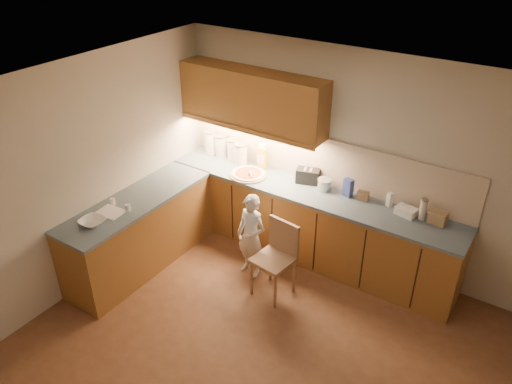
{
  "coord_description": "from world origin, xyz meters",
  "views": [
    {
      "loc": [
        1.96,
        -2.96,
        3.89
      ],
      "look_at": [
        -0.8,
        1.2,
        1.0
      ],
      "focal_mm": 35.0,
      "sensor_mm": 36.0,
      "label": 1
    }
  ],
  "objects_px": {
    "child": "(251,236)",
    "wooden_chair": "(277,253)",
    "pizza_on_board": "(248,174)",
    "toaster": "(308,176)",
    "oil_jug": "(262,157)"
  },
  "relations": [
    {
      "from": "pizza_on_board",
      "to": "toaster",
      "type": "xyz_separation_m",
      "value": [
        0.7,
        0.26,
        0.07
      ]
    },
    {
      "from": "child",
      "to": "oil_jug",
      "type": "distance_m",
      "value": 1.13
    },
    {
      "from": "oil_jug",
      "to": "toaster",
      "type": "height_order",
      "value": "oil_jug"
    },
    {
      "from": "pizza_on_board",
      "to": "toaster",
      "type": "height_order",
      "value": "pizza_on_board"
    },
    {
      "from": "pizza_on_board",
      "to": "child",
      "type": "xyz_separation_m",
      "value": [
        0.46,
        -0.62,
        -0.41
      ]
    },
    {
      "from": "pizza_on_board",
      "to": "wooden_chair",
      "type": "xyz_separation_m",
      "value": [
        0.88,
        -0.72,
        -0.42
      ]
    },
    {
      "from": "wooden_chair",
      "to": "toaster",
      "type": "xyz_separation_m",
      "value": [
        -0.18,
        0.98,
        0.49
      ]
    },
    {
      "from": "child",
      "to": "wooden_chair",
      "type": "relative_size",
      "value": 1.18
    },
    {
      "from": "toaster",
      "to": "child",
      "type": "bearing_deg",
      "value": -123.34
    },
    {
      "from": "pizza_on_board",
      "to": "oil_jug",
      "type": "xyz_separation_m",
      "value": [
        0.03,
        0.27,
        0.14
      ]
    },
    {
      "from": "child",
      "to": "oil_jug",
      "type": "height_order",
      "value": "oil_jug"
    },
    {
      "from": "child",
      "to": "wooden_chair",
      "type": "xyz_separation_m",
      "value": [
        0.42,
        -0.11,
        -0.01
      ]
    },
    {
      "from": "child",
      "to": "toaster",
      "type": "relative_size",
      "value": 3.38
    },
    {
      "from": "pizza_on_board",
      "to": "child",
      "type": "height_order",
      "value": "pizza_on_board"
    },
    {
      "from": "oil_jug",
      "to": "child",
      "type": "bearing_deg",
      "value": -64.42
    }
  ]
}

